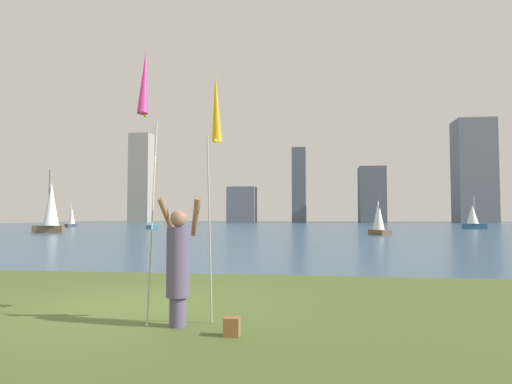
# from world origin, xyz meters

# --- Properties ---
(ground) EXTENTS (120.00, 138.00, 0.12)m
(ground) POSITION_xyz_m (0.00, 50.95, -0.06)
(ground) COLOR #475B28
(person) EXTENTS (0.69, 0.51, 1.87)m
(person) POSITION_xyz_m (1.35, -1.38, 0.92)
(person) COLOR #594C72
(person) RESTS_ON ground
(kite_flag_left) EXTENTS (0.16, 0.67, 4.02)m
(kite_flag_left) POSITION_xyz_m (0.91, -1.63, 3.40)
(kite_flag_left) COLOR #B2B2B7
(kite_flag_left) RESTS_ON ground
(kite_flag_right) EXTENTS (0.16, 0.72, 3.85)m
(kite_flag_right) POSITION_xyz_m (1.79, -0.91, 3.20)
(kite_flag_right) COLOR #B2B2B7
(kite_flag_right) RESTS_ON ground
(bag) EXTENTS (0.21, 0.17, 0.25)m
(bag) POSITION_xyz_m (2.23, -1.79, 0.12)
(bag) COLOR brown
(bag) RESTS_ON ground
(sailboat_0) EXTENTS (0.82, 2.13, 4.26)m
(sailboat_0) POSITION_xyz_m (-16.40, 44.63, 0.26)
(sailboat_0) COLOR #2D6084
(sailboat_0) RESTS_ON ground
(sailboat_1) EXTENTS (1.12, 1.95, 3.43)m
(sailboat_1) POSITION_xyz_m (-30.93, 51.77, 1.28)
(sailboat_1) COLOR #333D51
(sailboat_1) RESTS_ON ground
(sailboat_2) EXTENTS (2.67, 1.37, 3.88)m
(sailboat_2) POSITION_xyz_m (21.58, 49.10, 1.37)
(sailboat_2) COLOR #2D6084
(sailboat_2) RESTS_ON ground
(sailboat_3) EXTENTS (2.82, 1.56, 5.80)m
(sailboat_3) POSITION_xyz_m (-20.98, 30.88, 2.34)
(sailboat_3) COLOR brown
(sailboat_3) RESTS_ON ground
(sailboat_6) EXTENTS (1.72, 0.75, 4.44)m
(sailboat_6) POSITION_xyz_m (-35.68, 54.85, 0.28)
(sailboat_6) COLOR white
(sailboat_6) RESTS_ON ground
(sailboat_7) EXTENTS (1.77, 2.11, 4.36)m
(sailboat_7) POSITION_xyz_m (8.31, 30.66, 1.30)
(sailboat_7) COLOR brown
(sailboat_7) RESTS_ON ground
(skyline_tower_0) EXTENTS (4.87, 3.97, 20.84)m
(skyline_tower_0) POSITION_xyz_m (-38.01, 93.98, 10.42)
(skyline_tower_0) COLOR gray
(skyline_tower_0) RESTS_ON ground
(skyline_tower_1) EXTENTS (6.42, 4.40, 8.12)m
(skyline_tower_1) POSITION_xyz_m (-14.01, 94.82, 4.06)
(skyline_tower_1) COLOR slate
(skyline_tower_1) RESTS_ON ground
(skyline_tower_2) EXTENTS (3.07, 6.82, 16.78)m
(skyline_tower_2) POSITION_xyz_m (-0.88, 95.94, 8.39)
(skyline_tower_2) COLOR #565B66
(skyline_tower_2) RESTS_ON ground
(skyline_tower_3) EXTENTS (5.45, 6.16, 11.97)m
(skyline_tower_3) POSITION_xyz_m (14.79, 91.91, 5.99)
(skyline_tower_3) COLOR #565B66
(skyline_tower_3) RESTS_ON ground
(skyline_tower_4) EXTENTS (7.73, 6.76, 21.95)m
(skyline_tower_4) POSITION_xyz_m (36.27, 93.72, 10.97)
(skyline_tower_4) COLOR slate
(skyline_tower_4) RESTS_ON ground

